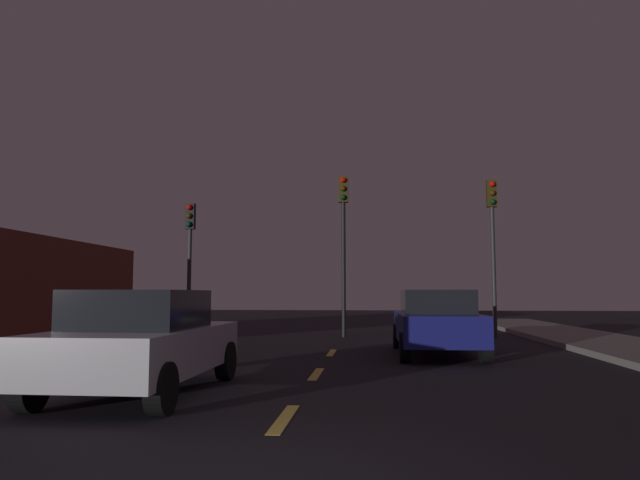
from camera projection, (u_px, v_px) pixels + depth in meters
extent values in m
plane|color=black|center=(319.00, 370.00, 11.15)|extent=(80.00, 80.00, 0.00)
cube|color=#EACC4C|center=(284.00, 418.00, 6.78)|extent=(0.16, 1.60, 0.01)
cube|color=#EACC4C|center=(316.00, 374.00, 10.55)|extent=(0.16, 1.60, 0.01)
cube|color=#EACC4C|center=(332.00, 353.00, 14.32)|extent=(0.16, 1.60, 0.01)
cylinder|color=#2D2D30|center=(189.00, 269.00, 20.24)|extent=(0.14, 0.14, 4.60)
cube|color=black|center=(190.00, 216.00, 20.41)|extent=(0.32, 0.24, 0.90)
sphere|color=red|center=(189.00, 207.00, 20.27)|extent=(0.20, 0.20, 0.20)
sphere|color=#3F2D0C|center=(189.00, 216.00, 20.25)|extent=(0.20, 0.20, 0.20)
sphere|color=#0C3319|center=(189.00, 224.00, 20.22)|extent=(0.20, 0.20, 0.20)
cylinder|color=black|center=(344.00, 256.00, 19.78)|extent=(0.14, 0.14, 5.47)
cube|color=#382D0C|center=(343.00, 189.00, 19.99)|extent=(0.32, 0.24, 0.90)
sphere|color=red|center=(343.00, 180.00, 19.86)|extent=(0.20, 0.20, 0.20)
sphere|color=#3F2D0C|center=(343.00, 189.00, 19.83)|extent=(0.20, 0.20, 0.20)
sphere|color=#0C3319|center=(343.00, 197.00, 19.81)|extent=(0.20, 0.20, 0.20)
cylinder|color=#2D2D30|center=(493.00, 258.00, 19.32)|extent=(0.14, 0.14, 5.24)
cube|color=#382D0C|center=(492.00, 194.00, 19.51)|extent=(0.32, 0.24, 0.90)
sphere|color=red|center=(492.00, 184.00, 19.38)|extent=(0.20, 0.20, 0.20)
sphere|color=#3F2D0C|center=(492.00, 193.00, 19.36)|extent=(0.20, 0.20, 0.20)
sphere|color=#0C3319|center=(493.00, 202.00, 19.33)|extent=(0.20, 0.20, 0.20)
cube|color=navy|center=(436.00, 327.00, 13.91)|extent=(1.84, 4.38, 0.67)
cube|color=black|center=(437.00, 302.00, 13.74)|extent=(1.60, 1.98, 0.55)
cylinder|color=black|center=(397.00, 336.00, 15.57)|extent=(0.23, 0.64, 0.64)
cylinder|color=black|center=(461.00, 336.00, 15.43)|extent=(0.23, 0.64, 0.64)
cylinder|color=black|center=(405.00, 347.00, 12.32)|extent=(0.23, 0.64, 0.64)
cylinder|color=black|center=(486.00, 348.00, 12.18)|extent=(0.23, 0.64, 0.64)
cube|color=silver|center=(144.00, 350.00, 8.53)|extent=(1.83, 4.05, 0.63)
cube|color=black|center=(139.00, 309.00, 8.38)|extent=(1.60, 1.83, 0.55)
cylinder|color=black|center=(131.00, 360.00, 10.04)|extent=(0.23, 0.64, 0.64)
cylinder|color=black|center=(226.00, 361.00, 9.87)|extent=(0.23, 0.64, 0.64)
cylinder|color=black|center=(29.00, 387.00, 7.13)|extent=(0.23, 0.64, 0.64)
cylinder|color=black|center=(161.00, 389.00, 6.96)|extent=(0.23, 0.64, 0.64)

